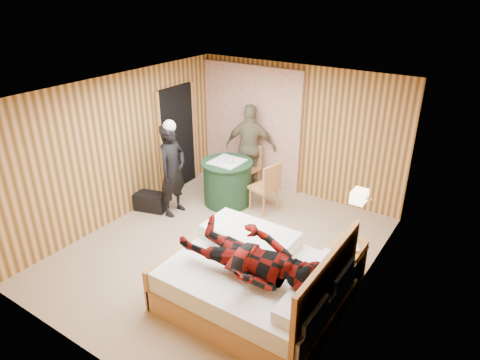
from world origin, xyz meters
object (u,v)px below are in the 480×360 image
Objects in this scene: round_table at (227,182)px; duffel_bag at (151,202)px; woman_standing at (173,170)px; chair_far at (249,163)px; chair_near at (267,184)px; wall_lamp at (359,196)px; man_at_table at (251,147)px; bed at (257,283)px; nightstand at (345,262)px; man_on_bed at (249,248)px.

round_table reaches higher than duffel_bag.
woman_standing is (0.44, 0.17, 0.67)m from duffel_bag.
chair_near reaches higher than chair_far.
wall_lamp is at bearing -14.30° from duffel_bag.
duffel_bag is 0.33× the size of man_at_table.
bed is 3.64× the size of nightstand.
chair_near is at bearing -59.36° from woman_standing.
man_on_bed reaches higher than man_at_table.
chair_far is (0.01, 0.75, 0.11)m from round_table.
bed is 2.87m from round_table.
woman_standing reaches higher than bed.
woman_standing is (-3.28, 0.15, 0.54)m from nightstand.
woman_standing reaches higher than wall_lamp.
chair_near is at bearing 15.45° from duffel_bag.
wall_lamp reaches higher than chair_near.
wall_lamp reaches higher than duffel_bag.
chair_near is (-1.95, 0.99, -0.75)m from wall_lamp.
chair_far is 2.07m from duffel_bag.
duffel_bag is 0.82m from woman_standing.
nightstand is at bearing -96.35° from woman_standing.
man_on_bed reaches higher than chair_far.
duffel_bag is at bearing 156.08° from man_on_bed.
bed is at bearing 97.78° from man_on_bed.
wall_lamp is at bearing 56.42° from bed.
chair_near is (0.80, -0.65, 0.01)m from chair_far.
nightstand is 3.22m from chair_far.
wall_lamp reaches higher than chair_far.
duffel_bag is (-3.71, -0.02, -0.13)m from nightstand.
nightstand is (-0.04, -0.10, -1.00)m from wall_lamp.
man_at_table is at bearing 123.80° from bed.
chair_far is 0.54× the size of man_at_table.
man_at_table is (-2.75, 1.70, -0.44)m from wall_lamp.
round_table is (-2.71, 1.00, 0.13)m from nightstand.
chair_near is 1.69m from woman_standing.
wall_lamp is at bearing -94.64° from woman_standing.
woman_standing is at bearing -123.92° from round_table.
woman_standing reaches higher than round_table.
man_at_table is at bearing 146.46° from nightstand.
chair_far is 0.53× the size of man_on_bed.
bed is 1.35m from nightstand.
bed is 0.72m from man_on_bed.
round_table is 0.55× the size of man_at_table.
man_at_table is (-0.81, 0.70, 0.31)m from chair_near.
man_on_bed is (0.03, -0.23, 0.68)m from bed.
chair_near is at bearing 6.65° from round_table.
man_at_table is 3.72m from man_on_bed.
chair_far is (-2.70, 1.74, 0.24)m from nightstand.
nightstand is 0.34× the size of man_on_bed.
man_on_bed is at bearing 39.72° from chair_near.
chair_near is 1.12m from man_at_table.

